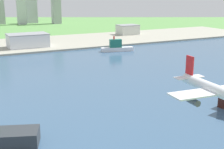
{
  "coord_description": "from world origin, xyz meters",
  "views": [
    {
      "loc": [
        -79.56,
        21.54,
        75.42
      ],
      "look_at": [
        -4.22,
        169.08,
        32.48
      ],
      "focal_mm": 50.87,
      "sensor_mm": 36.0,
      "label": 1
    }
  ],
  "objects": [
    {
      "name": "industrial_pier",
      "position": [
        0.0,
        490.0,
        1.25
      ],
      "size": [
        840.0,
        140.0,
        2.5
      ],
      "primitive_type": "cube",
      "color": "#9C9A89",
      "rests_on": "ground"
    },
    {
      "name": "ferry_boat",
      "position": [
        113.51,
        386.42,
        5.87
      ],
      "size": [
        43.6,
        17.37,
        20.14
      ],
      "color": "white",
      "rests_on": "water_bay"
    },
    {
      "name": "ground_plane",
      "position": [
        0.0,
        300.0,
        0.0
      ],
      "size": [
        2400.0,
        2400.0,
        0.0
      ],
      "primitive_type": "plane",
      "color": "#5B924A"
    },
    {
      "name": "warehouse_main",
      "position": [
        14.36,
        460.74,
        11.7
      ],
      "size": [
        54.22,
        34.57,
        18.36
      ],
      "color": "silver",
      "rests_on": "industrial_pier"
    },
    {
      "name": "warehouse_annex",
      "position": [
        204.39,
        515.87,
        11.09
      ],
      "size": [
        35.94,
        27.78,
        17.14
      ],
      "color": "silver",
      "rests_on": "industrial_pier"
    },
    {
      "name": "water_bay",
      "position": [
        0.0,
        240.0,
        0.07
      ],
      "size": [
        840.0,
        360.0,
        0.15
      ],
      "primitive_type": "cube",
      "color": "#385675",
      "rests_on": "ground"
    },
    {
      "name": "airplane_landing",
      "position": [
        -1.57,
        95.64,
        43.15
      ],
      "size": [
        33.3,
        40.73,
        12.86
      ],
      "color": "silver"
    }
  ]
}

